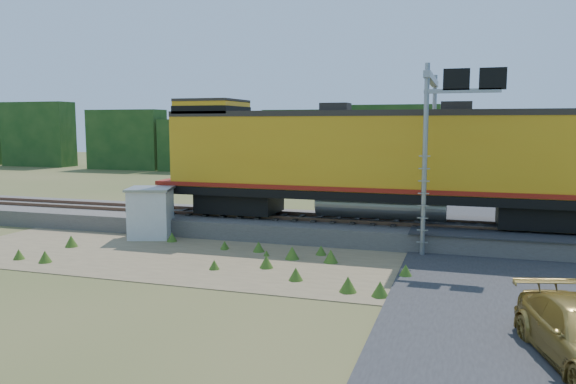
% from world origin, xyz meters
% --- Properties ---
extents(ground, '(140.00, 140.00, 0.00)m').
position_xyz_m(ground, '(0.00, 0.00, 0.00)').
color(ground, '#475123').
rests_on(ground, ground).
extents(ballast, '(70.00, 5.00, 0.80)m').
position_xyz_m(ballast, '(0.00, 6.00, 0.40)').
color(ballast, slate).
rests_on(ballast, ground).
extents(rails, '(70.00, 1.54, 0.16)m').
position_xyz_m(rails, '(0.00, 6.00, 0.88)').
color(rails, brown).
rests_on(rails, ballast).
extents(dirt_shoulder, '(26.00, 8.00, 0.03)m').
position_xyz_m(dirt_shoulder, '(-2.00, 0.50, 0.01)').
color(dirt_shoulder, '#8C7754').
rests_on(dirt_shoulder, ground).
extents(road, '(7.00, 66.00, 0.86)m').
position_xyz_m(road, '(7.00, 0.74, 0.09)').
color(road, '#38383A').
rests_on(road, ground).
extents(tree_line_north, '(130.00, 3.00, 6.50)m').
position_xyz_m(tree_line_north, '(0.00, 38.00, 3.07)').
color(tree_line_north, '#163A15').
rests_on(tree_line_north, ground).
extents(weed_clumps, '(15.00, 6.20, 0.56)m').
position_xyz_m(weed_clumps, '(-3.50, 0.10, 0.00)').
color(weed_clumps, '#3C611B').
rests_on(weed_clumps, ground).
extents(locomotive, '(21.17, 3.23, 5.46)m').
position_xyz_m(locomotive, '(1.67, 6.00, 3.65)').
color(locomotive, black).
rests_on(locomotive, rails).
extents(shed, '(2.48, 2.48, 2.34)m').
position_xyz_m(shed, '(-8.14, 3.17, 1.18)').
color(shed, silver).
rests_on(shed, ground).
extents(signal_gantry, '(2.99, 6.20, 7.55)m').
position_xyz_m(signal_gantry, '(4.48, 5.32, 5.63)').
color(signal_gantry, gray).
rests_on(signal_gantry, ground).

